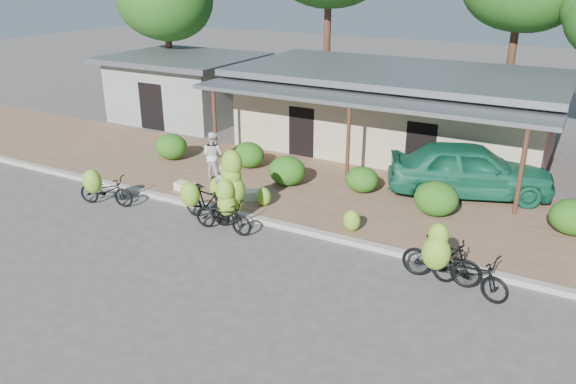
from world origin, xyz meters
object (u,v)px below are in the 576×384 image
object	(u,v)px
sack_far	(185,187)
teal_van	(470,169)
bike_far_right	(469,272)
sack_near	(247,195)
bike_left	(204,202)
vendor	(225,193)
bystander	(213,155)
bike_right	(440,257)
bike_center	(227,200)
bike_far_left	(104,189)

from	to	relation	value
sack_far	teal_van	world-z (taller)	teal_van
bike_far_right	sack_near	distance (m)	7.77
bike_left	vendor	xyz separation A→B (m)	(0.54, 0.36, 0.28)
vendor	bystander	size ratio (longest dim) A/B	1.09
bike_right	teal_van	bearing A→B (deg)	6.70
bike_left	bike_center	distance (m)	0.89
bike_left	bike_far_left	bearing A→B (deg)	107.40
bike_far_right	sack_near	world-z (taller)	bike_far_right
bike_left	sack_far	distance (m)	2.48
bike_left	bystander	size ratio (longest dim) A/B	1.12
bike_far_left	teal_van	distance (m)	11.88
sack_far	bystander	xyz separation A→B (m)	(0.14, 1.46, 0.72)
bike_left	sack_far	bearing A→B (deg)	60.46
bike_left	sack_near	size ratio (longest dim) A/B	2.27
bike_far_left	bystander	world-z (taller)	bystander
bike_far_left	bike_center	bearing A→B (deg)	-96.45
bike_center	teal_van	world-z (taller)	bike_center
bike_left	sack_near	xyz separation A→B (m)	(0.32, 1.86, -0.38)
bike_far_left	bike_right	bearing A→B (deg)	-101.68
sack_near	sack_far	bearing A→B (deg)	-171.26
sack_near	bystander	distance (m)	2.50
bike_left	bike_right	bearing A→B (deg)	-83.03
sack_near	bystander	world-z (taller)	bystander
bike_right	sack_far	bearing A→B (deg)	80.22
bike_center	sack_near	world-z (taller)	bike_center
sack_far	bike_center	bearing A→B (deg)	-28.37
bike_far_left	bike_left	world-z (taller)	bike_left
bike_left	sack_far	size ratio (longest dim) A/B	2.57
bike_far_right	teal_van	distance (m)	6.12
bike_center	bike_right	distance (m)	6.27
bike_left	vendor	size ratio (longest dim) A/B	1.03
bystander	bike_far_right	bearing A→B (deg)	166.12
bike_left	sack_far	world-z (taller)	bike_left
bike_right	bystander	xyz separation A→B (m)	(-8.92, 3.16, 0.24)
vendor	bystander	world-z (taller)	vendor
bike_center	bike_right	size ratio (longest dim) A/B	1.19
bike_far_left	bike_far_right	bearing A→B (deg)	-101.81
bike_center	bike_far_right	world-z (taller)	bike_center
bystander	teal_van	bearing A→B (deg)	-157.05
sack_near	vendor	bearing A→B (deg)	-81.83
bike_right	sack_near	xyz separation A→B (m)	(-6.80, 2.04, -0.47)
bike_left	bike_center	size ratio (longest dim) A/B	0.83
sack_far	vendor	xyz separation A→B (m)	(2.47, -1.15, 0.67)
bike_far_left	sack_far	bearing A→B (deg)	-51.52
bike_right	bike_far_right	xyz separation A→B (m)	(0.70, -0.00, -0.22)
bike_right	bike_far_left	bearing A→B (deg)	92.83
bystander	bike_center	bearing A→B (deg)	136.09
teal_van	bystander	bearing A→B (deg)	87.85
sack_near	teal_van	distance (m)	7.36
bike_left	bike_right	distance (m)	7.12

